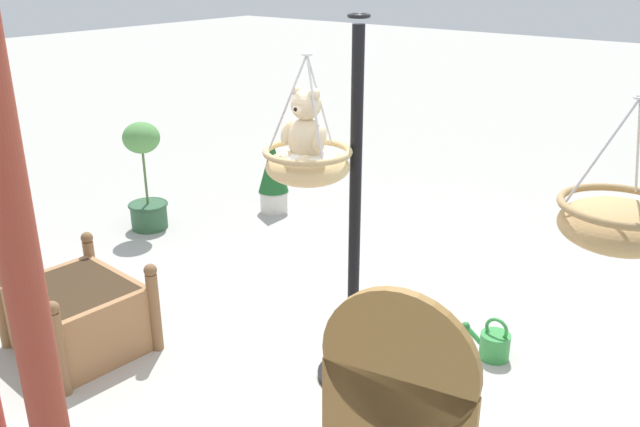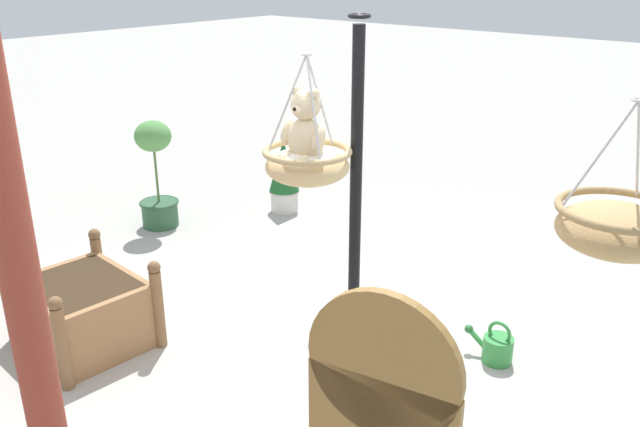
{
  "view_description": "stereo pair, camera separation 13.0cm",
  "coord_description": "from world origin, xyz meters",
  "px_view_note": "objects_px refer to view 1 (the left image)",
  "views": [
    {
      "loc": [
        -2.17,
        2.84,
        2.53
      ],
      "look_at": [
        0.02,
        0.05,
        1.15
      ],
      "focal_mm": 37.13,
      "sensor_mm": 36.0,
      "label": 1
    },
    {
      "loc": [
        -2.28,
        2.76,
        2.53
      ],
      "look_at": [
        0.02,
        0.05,
        1.15
      ],
      "focal_mm": 37.13,
      "sensor_mm": 36.0,
      "label": 2
    }
  ],
  "objects_px": {
    "hanging_basket_with_teddy": "(308,164)",
    "watering_can": "(493,344)",
    "display_pole_central": "(353,282)",
    "hanging_basket_left_high": "(618,222)",
    "greenhouse_pillar_left": "(20,261)",
    "potted_plant_bushy_green": "(273,176)",
    "wooden_planter_box": "(78,315)",
    "potted_plant_fern_front": "(145,178)",
    "teddy_bear": "(305,132)"
  },
  "relations": [
    {
      "from": "display_pole_central",
      "to": "hanging_basket_left_high",
      "type": "xyz_separation_m",
      "value": [
        -1.4,
        -0.1,
        0.71
      ]
    },
    {
      "from": "teddy_bear",
      "to": "potted_plant_fern_front",
      "type": "bearing_deg",
      "value": -20.27
    },
    {
      "from": "display_pole_central",
      "to": "greenhouse_pillar_left",
      "type": "distance_m",
      "value": 1.93
    },
    {
      "from": "display_pole_central",
      "to": "wooden_planter_box",
      "type": "xyz_separation_m",
      "value": [
        1.67,
        0.87,
        -0.42
      ]
    },
    {
      "from": "teddy_bear",
      "to": "watering_can",
      "type": "height_order",
      "value": "teddy_bear"
    },
    {
      "from": "display_pole_central",
      "to": "potted_plant_fern_front",
      "type": "distance_m",
      "value": 3.15
    },
    {
      "from": "hanging_basket_with_teddy",
      "to": "hanging_basket_left_high",
      "type": "distance_m",
      "value": 1.6
    },
    {
      "from": "hanging_basket_left_high",
      "to": "potted_plant_bushy_green",
      "type": "xyz_separation_m",
      "value": [
        3.78,
        -1.81,
        -1.0
      ]
    },
    {
      "from": "display_pole_central",
      "to": "hanging_basket_left_high",
      "type": "distance_m",
      "value": 1.58
    },
    {
      "from": "potted_plant_fern_front",
      "to": "display_pole_central",
      "type": "bearing_deg",
      "value": 165.31
    },
    {
      "from": "hanging_basket_with_teddy",
      "to": "greenhouse_pillar_left",
      "type": "distance_m",
      "value": 1.54
    },
    {
      "from": "greenhouse_pillar_left",
      "to": "potted_plant_bushy_green",
      "type": "bearing_deg",
      "value": -62.99
    },
    {
      "from": "wooden_planter_box",
      "to": "potted_plant_bushy_green",
      "type": "xyz_separation_m",
      "value": [
        0.71,
        -2.78,
        0.13
      ]
    },
    {
      "from": "hanging_basket_with_teddy",
      "to": "potted_plant_bushy_green",
      "type": "xyz_separation_m",
      "value": [
        2.23,
        -2.16,
        -1.07
      ]
    },
    {
      "from": "wooden_planter_box",
      "to": "potted_plant_bushy_green",
      "type": "height_order",
      "value": "potted_plant_bushy_green"
    },
    {
      "from": "greenhouse_pillar_left",
      "to": "watering_can",
      "type": "distance_m",
      "value": 3.02
    },
    {
      "from": "hanging_basket_with_teddy",
      "to": "hanging_basket_left_high",
      "type": "xyz_separation_m",
      "value": [
        -1.55,
        -0.35,
        -0.07
      ]
    },
    {
      "from": "display_pole_central",
      "to": "teddy_bear",
      "type": "bearing_deg",
      "value": 61.09
    },
    {
      "from": "display_pole_central",
      "to": "potted_plant_bushy_green",
      "type": "relative_size",
      "value": 2.9
    },
    {
      "from": "display_pole_central",
      "to": "potted_plant_bushy_green",
      "type": "height_order",
      "value": "display_pole_central"
    },
    {
      "from": "teddy_bear",
      "to": "greenhouse_pillar_left",
      "type": "distance_m",
      "value": 1.55
    },
    {
      "from": "potted_plant_bushy_green",
      "to": "watering_can",
      "type": "height_order",
      "value": "potted_plant_bushy_green"
    },
    {
      "from": "display_pole_central",
      "to": "wooden_planter_box",
      "type": "bearing_deg",
      "value": 27.68
    },
    {
      "from": "potted_plant_bushy_green",
      "to": "potted_plant_fern_front",
      "type": "bearing_deg",
      "value": 58.96
    },
    {
      "from": "hanging_basket_left_high",
      "to": "wooden_planter_box",
      "type": "bearing_deg",
      "value": 17.65
    },
    {
      "from": "hanging_basket_left_high",
      "to": "watering_can",
      "type": "distance_m",
      "value": 1.65
    },
    {
      "from": "teddy_bear",
      "to": "hanging_basket_left_high",
      "type": "relative_size",
      "value": 0.59
    },
    {
      "from": "watering_can",
      "to": "potted_plant_bushy_green",
      "type": "bearing_deg",
      "value": -20.8
    },
    {
      "from": "hanging_basket_left_high",
      "to": "greenhouse_pillar_left",
      "type": "xyz_separation_m",
      "value": [
        1.92,
        1.84,
        -0.07
      ]
    },
    {
      "from": "display_pole_central",
      "to": "potted_plant_bushy_green",
      "type": "bearing_deg",
      "value": -38.73
    },
    {
      "from": "hanging_basket_left_high",
      "to": "potted_plant_bushy_green",
      "type": "bearing_deg",
      "value": -25.51
    },
    {
      "from": "display_pole_central",
      "to": "teddy_bear",
      "type": "distance_m",
      "value": 1.02
    },
    {
      "from": "teddy_bear",
      "to": "wooden_planter_box",
      "type": "distance_m",
      "value": 2.15
    },
    {
      "from": "teddy_bear",
      "to": "potted_plant_bushy_green",
      "type": "distance_m",
      "value": 3.36
    },
    {
      "from": "potted_plant_bushy_green",
      "to": "watering_can",
      "type": "distance_m",
      "value": 3.22
    },
    {
      "from": "display_pole_central",
      "to": "hanging_basket_with_teddy",
      "type": "bearing_deg",
      "value": 59.04
    },
    {
      "from": "display_pole_central",
      "to": "hanging_basket_left_high",
      "type": "bearing_deg",
      "value": -175.82
    },
    {
      "from": "hanging_basket_left_high",
      "to": "potted_plant_fern_front",
      "type": "relative_size",
      "value": 0.66
    },
    {
      "from": "teddy_bear",
      "to": "potted_plant_bushy_green",
      "type": "bearing_deg",
      "value": -44.35
    },
    {
      "from": "teddy_bear",
      "to": "hanging_basket_with_teddy",
      "type": "bearing_deg",
      "value": -90.0
    },
    {
      "from": "hanging_basket_with_teddy",
      "to": "watering_can",
      "type": "distance_m",
      "value": 1.87
    },
    {
      "from": "display_pole_central",
      "to": "watering_can",
      "type": "relative_size",
      "value": 6.44
    },
    {
      "from": "wooden_planter_box",
      "to": "potted_plant_bushy_green",
      "type": "distance_m",
      "value": 2.88
    },
    {
      "from": "hanging_basket_with_teddy",
      "to": "teddy_bear",
      "type": "height_order",
      "value": "hanging_basket_with_teddy"
    },
    {
      "from": "potted_plant_bushy_green",
      "to": "greenhouse_pillar_left",
      "type": "bearing_deg",
      "value": 117.01
    },
    {
      "from": "potted_plant_bushy_green",
      "to": "watering_can",
      "type": "relative_size",
      "value": 2.22
    },
    {
      "from": "wooden_planter_box",
      "to": "watering_can",
      "type": "xyz_separation_m",
      "value": [
        -2.29,
        -1.64,
        -0.16
      ]
    },
    {
      "from": "greenhouse_pillar_left",
      "to": "watering_can",
      "type": "height_order",
      "value": "greenhouse_pillar_left"
    },
    {
      "from": "display_pole_central",
      "to": "wooden_planter_box",
      "type": "distance_m",
      "value": 1.93
    },
    {
      "from": "hanging_basket_left_high",
      "to": "potted_plant_bushy_green",
      "type": "distance_m",
      "value": 4.31
    }
  ]
}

